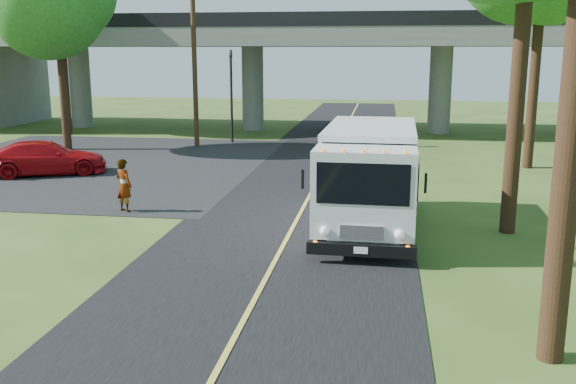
% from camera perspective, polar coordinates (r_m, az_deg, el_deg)
% --- Properties ---
extents(ground, '(120.00, 120.00, 0.00)m').
position_cam_1_polar(ground, '(11.21, -5.92, -14.91)').
color(ground, '#2F4819').
rests_on(ground, ground).
extents(road, '(7.00, 90.00, 0.02)m').
position_cam_1_polar(road, '(20.45, 1.02, -2.08)').
color(road, black).
rests_on(road, ground).
extents(parking_lot, '(16.00, 18.00, 0.01)m').
position_cam_1_polar(parking_lot, '(31.21, -17.41, 2.41)').
color(parking_lot, black).
rests_on(parking_lot, ground).
extents(lane_line, '(0.12, 90.00, 0.01)m').
position_cam_1_polar(lane_line, '(20.44, 1.02, -2.03)').
color(lane_line, gold).
rests_on(lane_line, road).
extents(overpass, '(54.00, 10.00, 7.30)m').
position_cam_1_polar(overpass, '(41.71, 5.09, 11.60)').
color(overpass, slate).
rests_on(overpass, ground).
extents(traffic_signal, '(0.18, 0.22, 5.20)m').
position_cam_1_polar(traffic_signal, '(36.70, -5.07, 9.37)').
color(traffic_signal, black).
rests_on(traffic_signal, ground).
extents(utility_pole, '(1.60, 0.26, 9.00)m').
position_cam_1_polar(utility_pole, '(35.11, -8.32, 11.43)').
color(utility_pole, '#472D19').
rests_on(utility_pole, ground).
extents(tree_left_far, '(5.26, 5.16, 9.89)m').
position_cam_1_polar(tree_left_far, '(42.24, -19.47, 14.90)').
color(tree_left_far, '#382314').
rests_on(tree_left_far, ground).
extents(step_van, '(2.78, 7.17, 2.98)m').
position_cam_1_polar(step_van, '(18.80, 7.24, 1.56)').
color(step_van, silver).
rests_on(step_van, ground).
extents(red_sedan, '(5.30, 3.83, 1.42)m').
position_cam_1_polar(red_sedan, '(28.96, -20.70, 2.85)').
color(red_sedan, '#A1090F').
rests_on(red_sedan, ground).
extents(pedestrian, '(0.76, 0.66, 1.75)m').
position_cam_1_polar(pedestrian, '(21.41, -14.37, 0.56)').
color(pedestrian, gray).
rests_on(pedestrian, ground).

